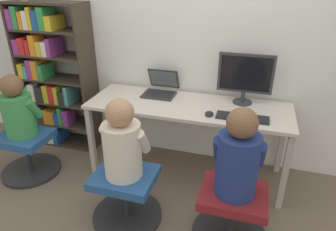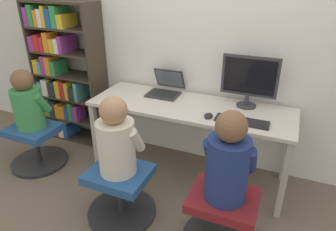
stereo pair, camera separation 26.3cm
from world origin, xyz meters
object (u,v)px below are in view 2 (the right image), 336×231
object	(u,v)px
office_chair_right	(121,192)
person_at_monitor	(228,161)
laptop	(165,89)
desktop_monitor	(249,80)
office_chair_side	(37,145)
keyboard	(242,121)
bookshelf	(62,75)
office_chair_left	(222,219)
person_at_laptop	(116,140)
person_near_shelf	(27,103)

from	to	relation	value
office_chair_right	person_at_monitor	distance (m)	0.98
laptop	office_chair_right	distance (m)	1.10
desktop_monitor	office_chair_side	xyz separation A→B (m)	(-2.00, -0.64, -0.78)
laptop	office_chair_right	size ratio (longest dim) A/B	0.58
desktop_monitor	keyboard	world-z (taller)	desktop_monitor
desktop_monitor	person_at_monitor	size ratio (longest dim) A/B	0.75
desktop_monitor	person_at_monitor	xyz separation A→B (m)	(0.04, -0.90, -0.27)
keyboard	bookshelf	world-z (taller)	bookshelf
laptop	office_chair_right	xyz separation A→B (m)	(0.00, -0.94, -0.58)
office_chair_left	laptop	bearing A→B (deg)	132.94
person_at_laptop	office_chair_side	world-z (taller)	person_at_laptop
laptop	desktop_monitor	bearing A→B (deg)	-0.12
person_at_monitor	keyboard	bearing A→B (deg)	91.46
laptop	office_chair_side	size ratio (longest dim) A/B	0.58
laptop	office_chair_left	size ratio (longest dim) A/B	0.58
office_chair_side	person_near_shelf	bearing A→B (deg)	90.00
person_at_monitor	person_near_shelf	size ratio (longest dim) A/B	1.09
office_chair_left	office_chair_right	size ratio (longest dim) A/B	1.00
keyboard	person_at_laptop	distance (m)	1.02
person_at_laptop	office_chair_right	bearing A→B (deg)	-90.00
bookshelf	keyboard	bearing A→B (deg)	-8.58
keyboard	laptop	bearing A→B (deg)	157.46
laptop	bookshelf	distance (m)	1.28
person_at_laptop	desktop_monitor	bearing A→B (deg)	49.41
office_chair_left	office_chair_side	xyz separation A→B (m)	(-2.04, 0.26, 0.00)
person_at_monitor	person_near_shelf	distance (m)	2.05
laptop	office_chair_side	xyz separation A→B (m)	(-1.19, -0.64, -0.58)
desktop_monitor	person_at_monitor	bearing A→B (deg)	-87.53
person_at_laptop	office_chair_side	bearing A→B (deg)	166.19
desktop_monitor	office_chair_right	distance (m)	1.46
keyboard	person_at_monitor	bearing A→B (deg)	-88.54
office_chair_left	person_near_shelf	bearing A→B (deg)	172.51
office_chair_side	person_at_monitor	bearing A→B (deg)	-7.27
person_at_monitor	office_chair_left	bearing A→B (deg)	-90.00
laptop	keyboard	distance (m)	0.90
office_chair_left	person_near_shelf	world-z (taller)	person_near_shelf
office_chair_right	person_at_laptop	xyz separation A→B (m)	(0.00, 0.00, 0.50)
laptop	office_chair_right	bearing A→B (deg)	-89.80
office_chair_left	bookshelf	distance (m)	2.36
office_chair_right	person_near_shelf	world-z (taller)	person_near_shelf
office_chair_right	person_at_laptop	distance (m)	0.50
person_near_shelf	office_chair_left	bearing A→B (deg)	-7.49
person_at_laptop	bookshelf	world-z (taller)	bookshelf
keyboard	office_chair_right	bearing A→B (deg)	-144.15
keyboard	desktop_monitor	bearing A→B (deg)	94.13
desktop_monitor	office_chair_side	size ratio (longest dim) A/B	0.85
bookshelf	office_chair_left	bearing A→B (deg)	-22.55
office_chair_side	person_at_laptop	bearing A→B (deg)	-13.81
laptop	bookshelf	bearing A→B (deg)	-178.82
laptop	person_at_laptop	distance (m)	0.94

